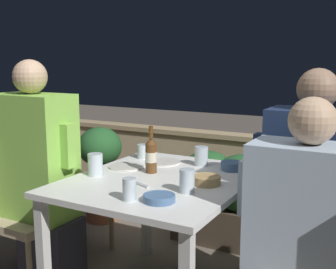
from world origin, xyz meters
name	(u,v)px	position (x,y,z in m)	size (l,w,h in m)	color
parapet_wall	(246,177)	(0.00, 1.44, 0.36)	(9.00, 0.18, 0.71)	tan
dining_table	(161,194)	(0.00, 0.00, 0.63)	(0.88, 1.05, 0.71)	white
planter_hedge	(240,195)	(0.13, 0.93, 0.37)	(0.95, 0.47, 0.66)	brown
chair_left_near	(16,196)	(-0.90, -0.17, 0.52)	(0.46, 0.46, 0.88)	tan
person_green_blouse	(39,177)	(-0.70, -0.17, 0.66)	(0.52, 0.26, 1.33)	#282833
chair_left_far	(57,180)	(-0.94, 0.21, 0.52)	(0.46, 0.46, 0.88)	tan
person_blue_shirt	(297,240)	(0.74, -0.16, 0.59)	(0.52, 0.26, 1.18)	#282833
person_navy_jumper	(304,203)	(0.71, 0.16, 0.64)	(0.50, 0.26, 1.29)	#282833
beer_bottle	(151,155)	(-0.10, 0.07, 0.81)	(0.06, 0.06, 0.26)	brown
plate_0	(163,162)	(-0.15, 0.29, 0.72)	(0.21, 0.21, 0.01)	silver
plate_1	(126,167)	(-0.28, 0.10, 0.72)	(0.20, 0.20, 0.01)	silver
bowl_0	(232,165)	(0.27, 0.33, 0.74)	(0.13, 0.13, 0.05)	#4C709E
bowl_1	(159,197)	(0.18, -0.33, 0.73)	(0.14, 0.14, 0.03)	#4C709E
bowl_2	(206,179)	(0.26, 0.01, 0.74)	(0.14, 0.14, 0.04)	tan
glass_cup_0	(187,181)	(0.23, -0.15, 0.77)	(0.07, 0.07, 0.11)	silver
glass_cup_1	(129,189)	(0.06, -0.38, 0.76)	(0.06, 0.06, 0.10)	silver
glass_cup_2	(201,156)	(0.08, 0.35, 0.77)	(0.08, 0.08, 0.11)	silver
glass_cup_3	(95,165)	(-0.33, -0.13, 0.77)	(0.08, 0.08, 0.12)	silver
glass_cup_4	(143,151)	(-0.32, 0.34, 0.76)	(0.08, 0.08, 0.09)	silver
fork_0	(138,184)	(-0.04, -0.16, 0.72)	(0.17, 0.08, 0.01)	silver
potted_plant	(100,164)	(-1.04, 0.82, 0.48)	(0.36, 0.36, 0.79)	#9E5638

